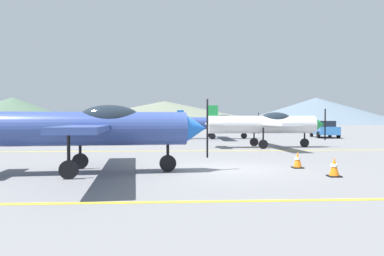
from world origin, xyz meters
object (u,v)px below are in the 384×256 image
airplane_near (91,127)px  airplane_far (217,123)px  airplane_mid (266,124)px  traffic_cone_side (334,167)px  traffic_cone_front (298,160)px  car_sedan (324,129)px

airplane_near → airplane_far: 21.85m
airplane_mid → traffic_cone_side: (-1.00, -11.46, -1.17)m
airplane_far → airplane_near: bearing=-107.8°
airplane_near → traffic_cone_front: bearing=7.0°
airplane_near → airplane_mid: same height
traffic_cone_side → airplane_far: bearing=91.9°
airplane_near → airplane_far: size_ratio=1.00×
airplane_near → traffic_cone_front: 7.13m
airplane_far → traffic_cone_front: airplane_far is taller
car_sedan → traffic_cone_side: (-9.96, -23.60, -0.56)m
airplane_near → traffic_cone_front: airplane_near is taller
traffic_cone_front → traffic_cone_side: 2.01m
airplane_mid → airplane_far: (-1.71, 10.46, 0.00)m
airplane_near → airplane_far: bearing=72.2°
traffic_cone_front → traffic_cone_side: same height
traffic_cone_front → traffic_cone_side: bearing=-78.2°
airplane_near → traffic_cone_side: airplane_near is taller
car_sedan → traffic_cone_front: 24.00m
airplane_mid → car_sedan: airplane_mid is taller
airplane_far → traffic_cone_front: size_ratio=14.61×
airplane_far → traffic_cone_front: 19.99m
traffic_cone_front → traffic_cone_side: size_ratio=1.00×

